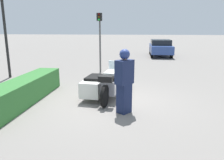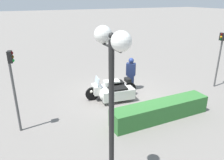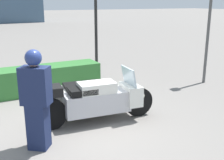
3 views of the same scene
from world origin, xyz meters
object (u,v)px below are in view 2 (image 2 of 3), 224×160
(traffic_light_near, at_px, (13,80))
(officer_rider, at_px, (131,73))
(traffic_light_far, at_px, (220,52))
(twin_lamp_post, at_px, (111,71))
(police_motorcycle, at_px, (113,91))
(hedge_bush_curbside, at_px, (161,111))

(traffic_light_near, bearing_deg, officer_rider, 28.46)
(traffic_light_near, height_order, traffic_light_far, traffic_light_near)
(officer_rider, xyz_separation_m, twin_lamp_post, (3.85, 5.80, 2.43))
(police_motorcycle, distance_m, traffic_light_near, 4.67)
(twin_lamp_post, height_order, traffic_light_near, twin_lamp_post)
(hedge_bush_curbside, distance_m, traffic_light_near, 5.80)
(traffic_light_far, bearing_deg, police_motorcycle, -7.57)
(traffic_light_near, relative_size, traffic_light_far, 1.02)
(officer_rider, height_order, twin_lamp_post, twin_lamp_post)
(officer_rider, relative_size, hedge_bush_curbside, 0.41)
(officer_rider, bearing_deg, twin_lamp_post, 4.15)
(hedge_bush_curbside, height_order, twin_lamp_post, twin_lamp_post)
(twin_lamp_post, bearing_deg, hedge_bush_curbside, -143.34)
(police_motorcycle, xyz_separation_m, hedge_bush_curbside, (-1.03, 2.46, -0.10))
(twin_lamp_post, bearing_deg, traffic_light_near, -65.24)
(twin_lamp_post, relative_size, traffic_light_near, 1.37)
(hedge_bush_curbside, relative_size, traffic_light_near, 1.42)
(hedge_bush_curbside, xyz_separation_m, traffic_light_far, (-4.92, -1.57, 1.65))
(police_motorcycle, relative_size, traffic_light_far, 0.88)
(traffic_light_near, distance_m, traffic_light_far, 10.25)
(hedge_bush_curbside, bearing_deg, traffic_light_far, -162.31)
(officer_rider, xyz_separation_m, traffic_light_near, (5.73, 1.71, 1.11))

